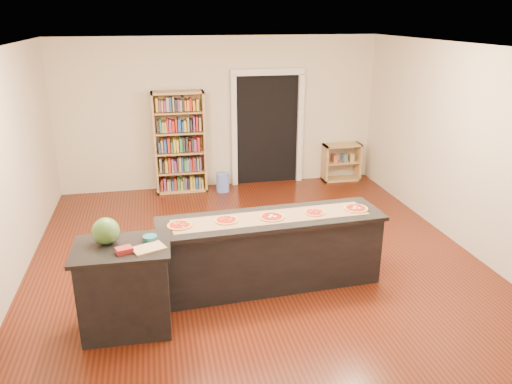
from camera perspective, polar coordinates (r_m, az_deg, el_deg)
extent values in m
cube|color=beige|center=(6.12, 0.38, 2.90)|extent=(6.00, 7.00, 2.80)
cube|color=#501D0D|center=(6.66, 0.35, -8.67)|extent=(6.00, 7.00, 0.01)
cube|color=white|center=(5.87, 0.41, 16.08)|extent=(6.00, 7.00, 0.01)
cube|color=black|center=(9.69, 1.26, 7.11)|extent=(1.20, 0.02, 2.10)
cube|color=silver|center=(9.52, -2.52, 6.87)|extent=(0.10, 0.08, 2.10)
cube|color=silver|center=(9.81, 5.06, 7.19)|extent=(0.10, 0.08, 2.10)
cube|color=silver|center=(9.46, 1.38, 13.56)|extent=(1.40, 0.08, 0.12)
cube|color=black|center=(6.12, 1.70, -6.95)|extent=(2.63, 0.66, 0.85)
cube|color=black|center=(5.93, 1.74, -3.10)|extent=(2.71, 0.73, 0.05)
cube|color=black|center=(5.46, -14.69, -10.76)|extent=(0.89, 0.63, 0.92)
cube|color=black|center=(5.24, -15.14, -6.22)|extent=(0.97, 0.71, 0.04)
cube|color=tan|center=(9.29, -8.71, 5.60)|extent=(0.93, 0.33, 1.87)
cube|color=tan|center=(10.11, 9.74, 3.39)|extent=(0.74, 0.32, 0.74)
cylinder|color=#6784E6|center=(9.39, -3.82, 1.12)|extent=(0.24, 0.24, 0.35)
cube|color=olive|center=(5.92, 1.75, -2.88)|extent=(2.37, 0.55, 0.00)
sphere|color=#144214|center=(5.28, -16.78, -4.28)|extent=(0.27, 0.27, 0.27)
cube|color=tan|center=(5.10, -12.18, -6.32)|extent=(0.37, 0.31, 0.02)
cube|color=maroon|center=(5.07, -14.84, -6.45)|extent=(0.19, 0.16, 0.06)
cylinder|color=#195966|center=(5.27, -12.01, -5.21)|extent=(0.15, 0.15, 0.05)
cylinder|color=tan|center=(5.74, -8.72, -3.78)|extent=(0.27, 0.27, 0.02)
cylinder|color=#A5190C|center=(5.73, -8.72, -3.70)|extent=(0.22, 0.22, 0.00)
cylinder|color=tan|center=(5.81, -3.42, -3.24)|extent=(0.26, 0.26, 0.02)
cylinder|color=#A5190C|center=(5.81, -3.42, -3.16)|extent=(0.21, 0.21, 0.00)
cylinder|color=tan|center=(5.90, 1.82, -2.87)|extent=(0.28, 0.28, 0.02)
cylinder|color=#A5190C|center=(5.89, 1.82, -2.79)|extent=(0.23, 0.23, 0.00)
cylinder|color=tan|center=(6.07, 6.71, -2.34)|extent=(0.26, 0.26, 0.02)
cylinder|color=#A5190C|center=(6.06, 6.72, -2.26)|extent=(0.21, 0.21, 0.00)
cylinder|color=tan|center=(6.27, 11.35, -1.85)|extent=(0.27, 0.27, 0.02)
cylinder|color=#A5190C|center=(6.27, 11.35, -1.78)|extent=(0.23, 0.23, 0.00)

